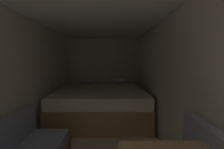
% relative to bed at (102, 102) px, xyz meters
% --- Properties ---
extents(ground_plane, '(6.73, 6.73, 0.00)m').
position_rel_bed_xyz_m(ground_plane, '(0.00, -1.31, -0.37)').
color(ground_plane, beige).
extents(wall_back, '(2.33, 0.05, 2.13)m').
position_rel_bed_xyz_m(wall_back, '(0.00, 1.08, 0.69)').
color(wall_back, beige).
rests_on(wall_back, ground).
extents(wall_left, '(0.05, 4.73, 2.13)m').
position_rel_bed_xyz_m(wall_left, '(-1.14, -1.31, 0.69)').
color(wall_left, beige).
rests_on(wall_left, ground).
extents(wall_right, '(0.05, 4.73, 2.13)m').
position_rel_bed_xyz_m(wall_right, '(1.14, -1.31, 0.69)').
color(wall_right, beige).
rests_on(wall_right, ground).
extents(ceiling_slab, '(2.33, 4.73, 0.05)m').
position_rel_bed_xyz_m(ceiling_slab, '(0.00, -1.31, 1.78)').
color(ceiling_slab, white).
rests_on(ceiling_slab, wall_left).
extents(bed, '(2.11, 2.04, 0.91)m').
position_rel_bed_xyz_m(bed, '(0.00, 0.00, 0.00)').
color(bed, '#9E7247').
rests_on(bed, ground).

